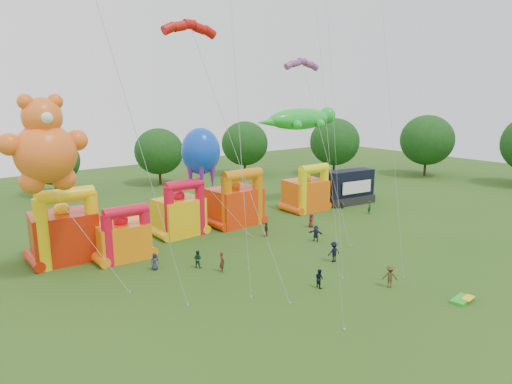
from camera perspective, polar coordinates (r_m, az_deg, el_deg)
ground at (r=33.91m, az=21.59°, el=-15.74°), size 160.00×160.00×0.00m
tree_ring at (r=30.84m, az=20.36°, el=-5.84°), size 125.56×127.68×12.07m
bouncy_castle_0 at (r=46.20m, az=-22.80°, el=-4.71°), size 6.05×5.06×7.15m
bouncy_castle_1 at (r=45.07m, az=-16.32°, el=-5.49°), size 4.93×4.07×5.38m
bouncy_castle_2 at (r=50.99m, az=-9.46°, el=-2.66°), size 5.07×4.17×6.37m
bouncy_castle_3 at (r=54.37m, az=-2.53°, el=-1.39°), size 5.94×4.85×6.85m
bouncy_castle_4 at (r=61.30m, az=6.37°, el=-0.05°), size 5.71×4.85×6.36m
stage_trailer at (r=65.93m, az=11.57°, el=0.57°), size 7.67×3.79×4.83m
teddy_bear_kite at (r=38.79m, az=-22.27°, el=-0.78°), size 7.29×8.11×15.48m
gecko_kite at (r=62.52m, az=6.48°, el=6.60°), size 14.13×8.90×13.54m
octopus_kite at (r=50.62m, az=-5.39°, el=1.45°), size 5.16×7.65×11.81m
parafoil_kites at (r=33.75m, az=-7.90°, el=5.62°), size 27.96×14.04×26.45m
diamond_kites at (r=37.65m, az=5.72°, el=11.49°), size 15.11×18.98×34.92m
folded_kite_bundle at (r=38.73m, az=24.39°, el=-12.15°), size 2.10×1.28×0.31m
spectator_0 at (r=41.95m, az=-12.55°, el=-8.46°), size 0.84×0.62×1.58m
spectator_1 at (r=40.62m, az=-4.27°, el=-8.67°), size 0.56×0.75×1.87m
spectator_2 at (r=41.80m, az=-7.32°, el=-8.29°), size 0.94×1.00×1.64m
spectator_3 at (r=43.40m, az=9.71°, el=-7.38°), size 1.35×0.93×1.92m
spectator_4 at (r=50.10m, az=1.28°, el=-4.70°), size 0.71×1.02×1.60m
spectator_5 at (r=48.88m, az=7.48°, el=-5.16°), size 1.20×1.67×1.74m
spectator_6 at (r=53.83m, az=6.90°, el=-3.56°), size 0.85×0.60×1.63m
spectator_7 at (r=61.10m, az=14.01°, el=-1.88°), size 0.75×0.68×1.73m
spectator_8 at (r=37.83m, az=7.91°, el=-10.64°), size 0.65×0.80×1.56m
spectator_9 at (r=39.03m, az=16.40°, el=-10.08°), size 1.29×1.35×1.84m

